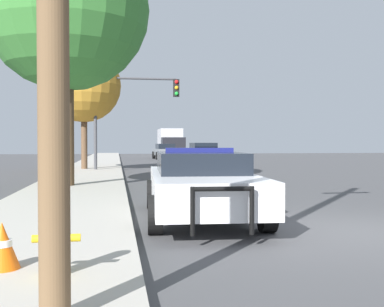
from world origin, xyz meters
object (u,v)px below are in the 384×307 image
at_px(tree_sidewalk_mid, 84,86).
at_px(box_truck, 170,142).
at_px(police_car, 201,182).
at_px(tree_sidewalk_near, 66,8).
at_px(fire_hydrant, 56,235).
at_px(car_background_oncoming, 204,154).
at_px(traffic_light, 131,102).
at_px(traffic_cone, 2,245).
at_px(car_background_distant, 165,151).

bearing_deg(tree_sidewalk_mid, box_truck, 74.18).
distance_m(police_car, tree_sidewalk_near, 8.70).
bearing_deg(tree_sidewalk_near, fire_hydrant, -84.98).
distance_m(police_car, car_background_oncoming, 21.34).
height_order(police_car, tree_sidewalk_near, tree_sidewalk_near).
xyz_separation_m(box_truck, tree_sidewalk_mid, (-7.38, -26.06, 2.84)).
distance_m(traffic_light, tree_sidewalk_near, 9.55).
xyz_separation_m(fire_hydrant, traffic_cone, (-0.61, 0.32, -0.15)).
bearing_deg(police_car, box_truck, -92.25).
bearing_deg(police_car, tree_sidewalk_near, -60.03).
bearing_deg(tree_sidewalk_mid, car_background_distant, 70.95).
relative_size(car_background_distant, traffic_cone, 8.57).
relative_size(police_car, traffic_cone, 10.38).
bearing_deg(fire_hydrant, tree_sidewalk_mid, 92.91).
bearing_deg(tree_sidewalk_near, car_background_oncoming, 64.25).
distance_m(traffic_light, box_truck, 27.33).
relative_size(box_truck, traffic_cone, 15.44).
relative_size(police_car, fire_hydrant, 6.89).
xyz_separation_m(fire_hydrant, car_background_distant, (4.87, 37.39, 0.19)).
bearing_deg(fire_hydrant, traffic_light, 86.02).
bearing_deg(car_background_distant, box_truck, 78.05).
height_order(fire_hydrant, car_background_distant, car_background_distant).
xyz_separation_m(police_car, tree_sidewalk_mid, (-3.29, 16.09, 3.70)).
relative_size(car_background_oncoming, tree_sidewalk_mid, 0.68).
xyz_separation_m(tree_sidewalk_near, traffic_cone, (0.32, -10.24, -5.35)).
relative_size(fire_hydrant, car_background_distant, 0.18).
height_order(car_background_distant, tree_sidewalk_mid, tree_sidewalk_mid).
bearing_deg(police_car, car_background_distant, -91.20).
height_order(car_background_distant, traffic_cone, car_background_distant).
bearing_deg(tree_sidewalk_near, box_truck, 78.51).
relative_size(traffic_light, box_truck, 0.61).
relative_size(tree_sidewalk_near, traffic_cone, 16.26).
relative_size(police_car, tree_sidewalk_near, 0.64).
xyz_separation_m(car_background_distant, box_truck, (1.48, 8.98, 0.85)).
height_order(car_background_distant, tree_sidewalk_near, tree_sidewalk_near).
distance_m(traffic_light, car_background_distant, 18.37).
bearing_deg(car_background_oncoming, car_background_distant, -84.45).
relative_size(traffic_light, traffic_cone, 9.41).
bearing_deg(traffic_light, car_background_oncoming, 49.71).
bearing_deg(car_background_oncoming, traffic_cone, 74.44).
xyz_separation_m(fire_hydrant, car_background_oncoming, (6.14, 25.21, 0.23)).
height_order(tree_sidewalk_mid, tree_sidewalk_near, tree_sidewalk_near).
height_order(police_car, fire_hydrant, police_car).
xyz_separation_m(traffic_light, car_background_oncoming, (4.77, 5.63, -2.79)).
distance_m(box_truck, tree_sidewalk_mid, 27.24).
bearing_deg(car_background_oncoming, police_car, 79.13).
distance_m(traffic_light, tree_sidewalk_mid, 2.64).
bearing_deg(tree_sidewalk_mid, traffic_light, -16.97).
relative_size(traffic_light, tree_sidewalk_near, 0.58).
distance_m(fire_hydrant, traffic_cone, 0.71).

